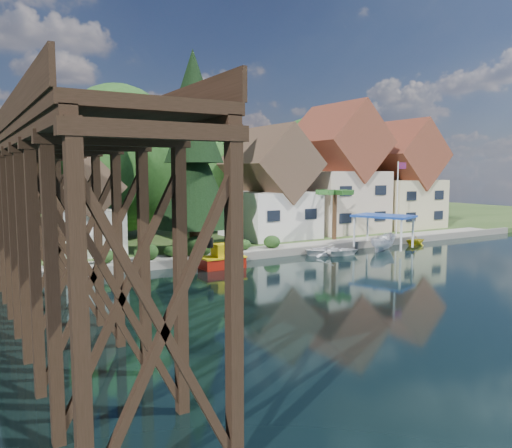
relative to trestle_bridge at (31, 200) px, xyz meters
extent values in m
plane|color=black|center=(16.00, -5.17, -5.35)|extent=(140.00, 140.00, 0.00)
cube|color=#2E481D|center=(16.00, 28.83, -5.10)|extent=(140.00, 52.00, 0.50)
cube|color=slate|center=(20.00, 2.83, -5.04)|extent=(60.00, 0.40, 0.62)
cube|color=gray|center=(22.00, 4.13, -4.82)|extent=(50.00, 2.60, 0.06)
cube|color=black|center=(0.00, -21.17, -1.35)|extent=(4.00, 0.36, 8.00)
cube|color=black|center=(0.00, -17.97, -1.35)|extent=(4.00, 0.36, 8.00)
cube|color=black|center=(0.00, -14.77, -1.35)|extent=(4.00, 0.36, 8.00)
cube|color=black|center=(0.00, -11.57, -1.35)|extent=(4.00, 0.36, 8.00)
cube|color=black|center=(0.00, -8.37, -1.35)|extent=(4.00, 0.36, 8.00)
cube|color=black|center=(0.00, -5.17, -1.35)|extent=(4.00, 0.36, 8.00)
cube|color=black|center=(0.00, -1.97, -1.35)|extent=(4.00, 0.36, 8.00)
cube|color=black|center=(0.00, 1.23, -1.35)|extent=(4.00, 0.36, 8.00)
cube|color=black|center=(0.00, 4.43, -1.35)|extent=(4.00, 0.36, 8.00)
cube|color=black|center=(0.00, 7.63, -1.35)|extent=(4.00, 0.36, 8.00)
cube|color=black|center=(0.00, 10.83, -1.35)|extent=(4.00, 0.36, 8.00)
cube|color=black|center=(0.00, 14.03, -1.35)|extent=(4.00, 0.36, 8.00)
cube|color=black|center=(0.00, 17.23, -1.35)|extent=(4.00, 0.36, 8.00)
cube|color=black|center=(0.00, 20.43, -1.35)|extent=(4.00, 0.36, 8.00)
cube|color=black|center=(1.75, 0.83, 2.70)|extent=(0.35, 44.00, 0.35)
cube|color=black|center=(0.00, 0.83, 3.00)|extent=(4.00, 44.00, 0.30)
cube|color=black|center=(2.00, 0.83, 3.55)|extent=(0.12, 44.00, 0.80)
cube|color=silver|center=(23.00, 10.83, -2.60)|extent=(7.50, 8.00, 4.50)
cube|color=brown|center=(23.00, 10.83, 2.35)|extent=(7.64, 8.64, 7.64)
cube|color=black|center=(20.90, 6.79, -2.37)|extent=(1.35, 0.08, 1.00)
cube|color=black|center=(25.10, 6.79, -2.37)|extent=(1.35, 0.08, 1.00)
cube|color=beige|center=(32.00, 11.33, -1.60)|extent=(8.50, 8.50, 6.50)
cube|color=brown|center=(32.00, 11.33, 4.71)|extent=(8.65, 9.18, 8.65)
cube|color=black|center=(29.62, 7.04, -1.27)|extent=(1.53, 0.08, 1.00)
cube|color=black|center=(34.38, 7.04, -1.27)|extent=(1.53, 0.08, 1.00)
cube|color=beige|center=(41.00, 10.83, -2.10)|extent=(8.00, 8.00, 5.50)
cube|color=brown|center=(41.00, 10.83, 3.53)|extent=(8.15, 8.64, 8.15)
cube|color=black|center=(38.76, 6.79, -1.82)|extent=(1.44, 0.08, 1.00)
cube|color=black|center=(43.24, 6.79, -1.82)|extent=(1.44, 0.08, 1.00)
cube|color=silver|center=(5.00, 9.33, -3.10)|extent=(5.00, 5.00, 3.50)
cube|color=brown|center=(5.00, 9.33, 0.45)|extent=(5.09, 5.40, 5.09)
cube|color=black|center=(3.60, 6.79, -2.92)|extent=(0.90, 0.08, 1.00)
cube|color=black|center=(6.40, 6.79, -2.92)|extent=(0.90, 0.08, 1.00)
cylinder|color=#382314|center=(6.00, 13.83, -2.60)|extent=(0.50, 0.50, 4.50)
ellipsoid|color=#204619|center=(6.00, 13.83, 2.15)|extent=(4.40, 4.40, 5.06)
cylinder|color=#382314|center=(10.00, 17.83, -2.37)|extent=(0.50, 0.50, 4.95)
ellipsoid|color=#204619|center=(10.00, 17.83, 2.85)|extent=(5.00, 5.00, 5.75)
cylinder|color=#382314|center=(19.00, 18.83, -2.82)|extent=(0.50, 0.50, 4.05)
ellipsoid|color=#204619|center=(19.00, 18.83, 1.45)|extent=(4.00, 4.00, 4.60)
cylinder|color=#382314|center=(34.00, 18.83, -2.60)|extent=(0.50, 0.50, 4.50)
ellipsoid|color=#204619|center=(34.00, 18.83, 2.15)|extent=(4.60, 4.60, 5.29)
cylinder|color=#382314|center=(42.00, 14.83, -3.05)|extent=(0.50, 0.50, 3.60)
ellipsoid|color=#204619|center=(42.00, 14.83, 0.75)|extent=(3.80, 3.80, 4.37)
ellipsoid|color=#1C3B15|center=(8.00, 4.03, -4.08)|extent=(1.98, 1.98, 1.53)
ellipsoid|color=#1C3B15|center=(10.00, 4.33, -4.25)|extent=(1.54, 1.54, 1.19)
ellipsoid|color=#1C3B15|center=(12.00, 3.83, -4.00)|extent=(2.20, 2.20, 1.70)
ellipsoid|color=#1C3B15|center=(5.00, 4.23, -4.17)|extent=(1.76, 1.76, 1.36)
ellipsoid|color=#1C3B15|center=(16.50, 4.43, -4.25)|extent=(1.54, 1.54, 1.19)
ellipsoid|color=#1C3B15|center=(19.00, 4.13, -4.17)|extent=(1.76, 1.76, 1.36)
cylinder|color=#382314|center=(12.84, 6.14, -3.36)|extent=(0.89, 0.89, 2.97)
cone|color=black|center=(12.84, 6.14, 1.09)|extent=(6.53, 6.53, 7.92)
cone|color=black|center=(12.84, 6.14, 5.55)|extent=(4.75, 4.75, 6.44)
cone|color=black|center=(12.84, 6.14, 9.01)|extent=(2.97, 2.97, 4.46)
cylinder|color=#382314|center=(26.92, 5.50, -2.68)|extent=(0.43, 0.43, 4.34)
ellipsoid|color=#1E4B19|center=(26.92, 5.50, -0.31)|extent=(4.25, 4.25, 0.99)
cylinder|color=white|center=(33.95, 4.33, -1.11)|extent=(0.11, 0.11, 7.49)
cube|color=#A41B0B|center=(34.53, 4.34, 2.21)|extent=(1.07, 0.06, 0.64)
cube|color=red|center=(12.63, 0.90, -4.98)|extent=(3.13, 1.69, 0.83)
cube|color=yellow|center=(12.63, 0.90, -4.54)|extent=(3.24, 1.79, 0.10)
cube|color=yellow|center=(12.84, 0.90, -4.10)|extent=(1.67, 1.26, 1.04)
cylinder|color=black|center=(11.69, 0.91, -3.42)|extent=(0.46, 0.46, 0.73)
cylinder|color=#A00C7C|center=(12.83, 0.25, -4.10)|extent=(0.38, 0.09, 0.37)
cylinder|color=#A00C7C|center=(12.84, 1.54, -4.10)|extent=(0.38, 0.09, 0.37)
cylinder|color=#A00C7C|center=(13.67, 0.89, -4.10)|extent=(0.09, 0.38, 0.37)
imported|color=silver|center=(23.13, 1.21, -4.89)|extent=(5.43, 4.96, 0.92)
imported|color=white|center=(28.58, 0.78, -4.58)|extent=(4.24, 2.86, 1.53)
cube|color=#1940A7|center=(28.58, 0.78, -2.28)|extent=(4.96, 5.82, 0.18)
cylinder|color=white|center=(30.66, -0.70, -3.66)|extent=(0.18, 0.18, 2.76)
cylinder|color=white|center=(29.06, 3.29, -3.66)|extent=(0.18, 0.18, 2.76)
cylinder|color=white|center=(28.09, -1.73, -3.66)|extent=(0.18, 0.18, 2.76)
cylinder|color=white|center=(26.49, 2.26, -3.66)|extent=(0.18, 0.18, 2.76)
imported|color=yellow|center=(33.77, 1.73, -4.77)|extent=(2.42, 2.15, 1.16)
camera|label=1|loc=(-3.59, -30.98, 1.62)|focal=35.00mm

